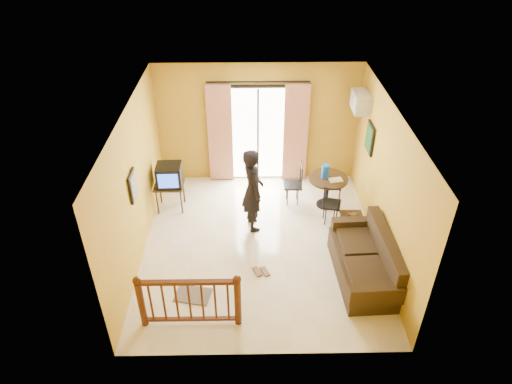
{
  "coord_description": "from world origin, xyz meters",
  "views": [
    {
      "loc": [
        -0.2,
        -6.8,
        5.9
      ],
      "look_at": [
        -0.08,
        0.2,
        1.12
      ],
      "focal_mm": 32.0,
      "sensor_mm": 36.0,
      "label": 1
    }
  ],
  "objects_px": {
    "coffee_table": "(353,227)",
    "sofa": "(367,262)",
    "standing_person": "(253,190)",
    "television": "(169,175)",
    "dining_table": "(328,184)"
  },
  "relations": [
    {
      "from": "dining_table",
      "to": "sofa",
      "type": "distance_m",
      "value": 2.26
    },
    {
      "from": "sofa",
      "to": "standing_person",
      "type": "relative_size",
      "value": 1.11
    },
    {
      "from": "sofa",
      "to": "standing_person",
      "type": "xyz_separation_m",
      "value": [
        -2.0,
        1.51,
        0.54
      ]
    },
    {
      "from": "coffee_table",
      "to": "sofa",
      "type": "relative_size",
      "value": 0.41
    },
    {
      "from": "television",
      "to": "dining_table",
      "type": "xyz_separation_m",
      "value": [
        3.34,
        0.05,
        -0.29
      ]
    },
    {
      "from": "coffee_table",
      "to": "television",
      "type": "bearing_deg",
      "value": 164.71
    },
    {
      "from": "television",
      "to": "dining_table",
      "type": "bearing_deg",
      "value": -0.41
    },
    {
      "from": "sofa",
      "to": "standing_person",
      "type": "height_order",
      "value": "standing_person"
    },
    {
      "from": "coffee_table",
      "to": "standing_person",
      "type": "xyz_separation_m",
      "value": [
        -1.99,
        0.36,
        0.65
      ]
    },
    {
      "from": "coffee_table",
      "to": "sofa",
      "type": "distance_m",
      "value": 1.15
    },
    {
      "from": "television",
      "to": "coffee_table",
      "type": "height_order",
      "value": "television"
    },
    {
      "from": "dining_table",
      "to": "standing_person",
      "type": "distance_m",
      "value": 1.79
    },
    {
      "from": "television",
      "to": "dining_table",
      "type": "relative_size",
      "value": 0.62
    },
    {
      "from": "sofa",
      "to": "standing_person",
      "type": "bearing_deg",
      "value": 140.29
    },
    {
      "from": "coffee_table",
      "to": "standing_person",
      "type": "bearing_deg",
      "value": 169.73
    }
  ]
}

